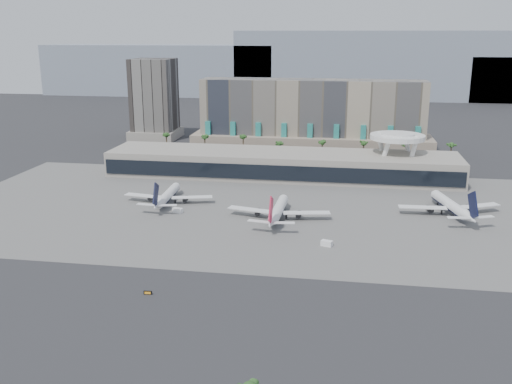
# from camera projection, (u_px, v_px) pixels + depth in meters

# --- Properties ---
(ground) EXTENTS (900.00, 900.00, 0.00)m
(ground) POSITION_uv_depth(u_px,v_px,m) (240.00, 261.00, 176.45)
(ground) COLOR #232326
(ground) RESTS_ON ground
(apron_pad) EXTENTS (260.00, 130.00, 0.06)m
(apron_pad) POSITION_uv_depth(u_px,v_px,m) (265.00, 209.00, 228.72)
(apron_pad) COLOR #5B5B59
(apron_pad) RESTS_ON ground
(mountain_ridge) EXTENTS (680.00, 60.00, 70.00)m
(mountain_ridge) POSITION_uv_depth(u_px,v_px,m) (347.00, 70.00, 610.80)
(mountain_ridge) COLOR gray
(mountain_ridge) RESTS_ON ground
(hotel) EXTENTS (140.00, 30.00, 42.00)m
(hotel) POSITION_uv_depth(u_px,v_px,m) (311.00, 123.00, 336.14)
(hotel) COLOR #9F927B
(hotel) RESTS_ON ground
(office_tower) EXTENTS (30.00, 30.00, 52.00)m
(office_tower) POSITION_uv_depth(u_px,v_px,m) (155.00, 104.00, 374.97)
(office_tower) COLOR black
(office_tower) RESTS_ON ground
(terminal) EXTENTS (170.00, 32.50, 14.50)m
(terminal) POSITION_uv_depth(u_px,v_px,m) (282.00, 163.00, 279.09)
(terminal) COLOR #ADA798
(terminal) RESTS_ON ground
(saucer_structure) EXTENTS (26.00, 26.00, 21.89)m
(saucer_structure) POSITION_uv_depth(u_px,v_px,m) (397.00, 140.00, 273.25)
(saucer_structure) COLOR white
(saucer_structure) RESTS_ON ground
(palm_row) EXTENTS (157.80, 2.80, 13.10)m
(palm_row) POSITION_uv_depth(u_px,v_px,m) (302.00, 142.00, 310.36)
(palm_row) COLOR brown
(palm_row) RESTS_ON ground
(airliner_left) EXTENTS (37.41, 38.55, 13.30)m
(airliner_left) POSITION_uv_depth(u_px,v_px,m) (167.00, 196.00, 235.16)
(airliner_left) COLOR white
(airliner_left) RESTS_ON ground
(airliner_centre) EXTENTS (39.54, 40.70, 14.05)m
(airliner_centre) POSITION_uv_depth(u_px,v_px,m) (278.00, 210.00, 215.17)
(airliner_centre) COLOR white
(airliner_centre) RESTS_ON ground
(airliner_right) EXTENTS (39.69, 41.20, 14.48)m
(airliner_right) POSITION_uv_depth(u_px,v_px,m) (451.00, 206.00, 220.47)
(airliner_right) COLOR white
(airliner_right) RESTS_ON ground
(service_vehicle_a) EXTENTS (4.32, 2.94, 1.93)m
(service_vehicle_a) POSITION_uv_depth(u_px,v_px,m) (178.00, 210.00, 223.34)
(service_vehicle_a) COLOR white
(service_vehicle_a) RESTS_ON ground
(service_vehicle_b) EXTENTS (4.12, 3.16, 1.87)m
(service_vehicle_b) POSITION_uv_depth(u_px,v_px,m) (327.00, 243.00, 188.66)
(service_vehicle_b) COLOR white
(service_vehicle_b) RESTS_ON ground
(taxiway_sign) EXTENTS (2.30, 0.47, 1.04)m
(taxiway_sign) POSITION_uv_depth(u_px,v_px,m) (148.00, 293.00, 153.83)
(taxiway_sign) COLOR black
(taxiway_sign) RESTS_ON ground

